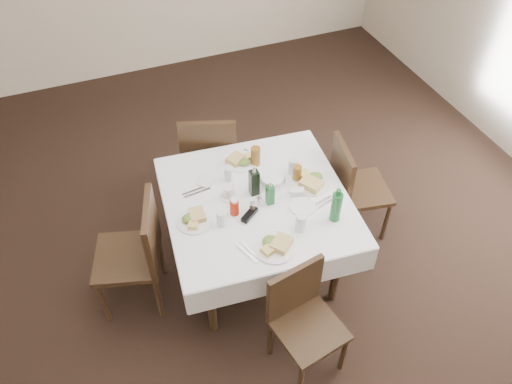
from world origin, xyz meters
The scene contains 33 objects.
ground_plane centered at (0.00, 0.00, 0.00)m, with size 7.00×7.00×0.00m, color black.
room_shell centered at (0.00, 0.00, 1.71)m, with size 6.04×7.04×2.80m.
dining_table centered at (0.12, 0.21, 0.68)m, with size 1.40×1.40×0.76m.
chair_north centered at (0.03, 1.04, 0.55)m, with size 0.58×0.58×0.97m.
chair_south centered at (0.12, -0.60, 0.49)m, with size 0.47×0.47×0.85m.
chair_east centered at (0.98, 0.30, 0.52)m, with size 0.50×0.50×0.91m.
chair_west centered at (-0.75, 0.25, 0.55)m, with size 0.57×0.57×0.97m.
meal_north centered at (0.15, 0.62, 0.78)m, with size 0.25×0.25×0.05m.
meal_south centered at (0.07, -0.24, 0.79)m, with size 0.27×0.27×0.06m.
meal_east centered at (0.55, 0.21, 0.79)m, with size 0.29×0.29×0.06m.
meal_west centered at (-0.35, 0.17, 0.78)m, with size 0.24×0.24×0.05m.
side_plate_a centered at (-0.16, 0.52, 0.77)m, with size 0.14×0.14×0.01m.
side_plate_b centered at (0.39, 0.02, 0.77)m, with size 0.18×0.18×0.01m.
water_n centered at (0.01, 0.47, 0.82)m, with size 0.06×0.06×0.12m.
water_s centered at (0.29, -0.16, 0.83)m, with size 0.07×0.07×0.14m.
water_e centered at (0.48, 0.37, 0.83)m, with size 0.07×0.07×0.13m.
water_w centered at (-0.18, 0.07, 0.82)m, with size 0.07×0.07×0.12m.
iced_tea_a centered at (0.25, 0.56, 0.84)m, with size 0.07×0.07×0.15m.
iced_tea_b centered at (0.47, 0.28, 0.83)m, with size 0.06×0.06×0.13m.
bread_basket centered at (0.29, 0.32, 0.79)m, with size 0.19×0.19×0.06m.
oil_cruet_dark centered at (0.13, 0.27, 0.87)m, with size 0.06×0.06×0.26m.
oil_cruet_green centered at (0.20, 0.14, 0.85)m, with size 0.05×0.05×0.21m.
ketchup_bottle centered at (-0.07, 0.14, 0.83)m, with size 0.06×0.06×0.14m.
salt_shaker centered at (0.12, 0.14, 0.80)m, with size 0.03×0.03×0.08m.
pepper_shaker centered at (0.05, 0.11, 0.81)m, with size 0.04×0.04×0.09m.
coffee_mug centered at (-0.05, 0.31, 0.81)m, with size 0.13×0.13×0.09m.
sunglasses centered at (0.02, 0.08, 0.78)m, with size 0.15×0.12×0.03m.
green_bottle centered at (0.55, -0.16, 0.88)m, with size 0.07×0.07×0.28m.
sugar_caddy centered at (0.41, 0.15, 0.79)m, with size 0.12×0.09×0.05m.
cutlery_n centered at (0.25, 0.67, 0.77)m, with size 0.10×0.17×0.01m.
cutlery_s centered at (-0.10, -0.21, 0.77)m, with size 0.12×0.21×0.01m.
cutlery_e centered at (0.53, -0.01, 0.77)m, with size 0.21×0.10×0.01m.
cutlery_w centered at (-0.25, 0.43, 0.77)m, with size 0.21×0.07×0.01m.
Camera 1 is at (-0.78, -2.08, 3.31)m, focal length 35.00 mm.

